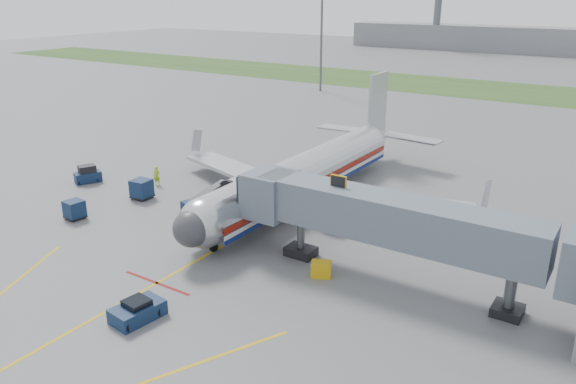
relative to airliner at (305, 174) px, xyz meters
The scene contains 15 objects.
ground 15.48m from the airliner, 90.01° to the right, with size 400.00×400.00×0.00m, color #565659.
grass_strip 74.80m from the airliner, 90.00° to the left, with size 300.00×25.00×0.01m, color #2D4C1E.
apron_markings 22.80m from the airliner, 90.01° to the right, with size 21.52×50.00×0.01m.
airliner is the anchor object (origin of this frame).
jet_bridge 16.54m from the airliner, 38.56° to the right, with size 25.30×4.00×6.90m.
light_mast_left 62.96m from the airliner, 118.72° to the left, with size 2.00×0.44×20.40m.
distant_terminal 155.08m from the airliner, 93.70° to the left, with size 120.00×14.00×8.00m, color slate.
pushback_tug 23.24m from the airliner, 84.33° to the right, with size 2.27×3.32×1.29m.
baggage_tug 23.13m from the airliner, 160.29° to the right, with size 2.32×2.93×1.82m.
baggage_cart_a 15.70m from the airliner, 148.76° to the right, with size 1.87×1.87×1.87m.
baggage_cart_b 20.81m from the airliner, 134.14° to the right, with size 1.69×1.69×1.65m.
baggage_cart_c 8.78m from the airliner, 112.77° to the right, with size 2.10×2.10×1.74m.
belt_loader 9.88m from the airliner, 134.80° to the right, with size 2.45×4.56×2.15m.
ground_power_cart 15.29m from the airliner, 53.95° to the right, with size 1.64×1.42×1.11m.
ramp_worker 15.76m from the airliner, 163.37° to the right, with size 0.72×0.47×1.96m, color #9CC917.
Camera 1 is at (26.13, -27.50, 18.83)m, focal length 35.00 mm.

